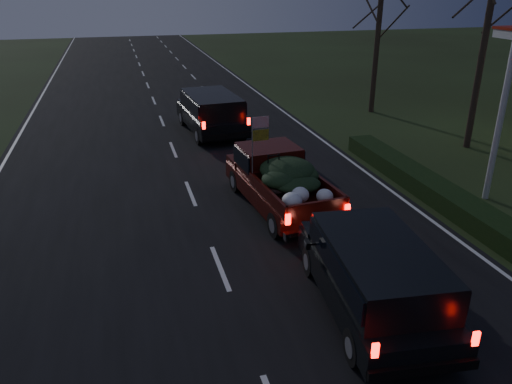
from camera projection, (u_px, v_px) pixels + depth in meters
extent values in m
plane|color=black|center=(220.00, 268.00, 12.66)|extent=(120.00, 120.00, 0.00)
cube|color=black|center=(220.00, 268.00, 12.65)|extent=(14.00, 120.00, 0.02)
cube|color=black|center=(425.00, 184.00, 17.12)|extent=(1.00, 10.00, 0.60)
cylinder|color=silver|center=(512.00, 61.00, 15.01)|extent=(0.20, 0.20, 9.00)
cylinder|color=black|center=(483.00, 47.00, 20.28)|extent=(0.28, 0.28, 8.50)
cylinder|color=black|center=(377.00, 47.00, 26.54)|extent=(0.28, 0.28, 7.00)
cube|color=#3F0C08|center=(279.00, 190.00, 15.89)|extent=(2.41, 5.12, 0.55)
cube|color=#3F0C08|center=(269.00, 159.00, 16.37)|extent=(1.97, 1.74, 0.89)
cube|color=black|center=(269.00, 156.00, 16.33)|extent=(2.06, 1.65, 0.55)
cube|color=#3F0C08|center=(296.00, 196.00, 14.66)|extent=(2.07, 2.93, 0.06)
ellipsoid|color=black|center=(291.00, 176.00, 14.93)|extent=(1.74, 1.92, 0.60)
cylinder|color=gray|center=(252.00, 150.00, 15.04)|extent=(0.03, 0.03, 1.99)
cube|color=red|center=(261.00, 122.00, 14.80)|extent=(0.52, 0.06, 0.34)
cube|color=gold|center=(261.00, 135.00, 14.96)|extent=(0.52, 0.06, 0.34)
cube|color=black|center=(211.00, 118.00, 23.81)|extent=(2.62, 5.50, 0.67)
cube|color=black|center=(212.00, 104.00, 23.27)|extent=(2.38, 4.05, 0.89)
cube|color=black|center=(212.00, 102.00, 23.23)|extent=(2.48, 3.94, 0.54)
cube|color=black|center=(371.00, 284.00, 10.86)|extent=(2.54, 5.08, 0.61)
cube|color=black|center=(378.00, 263.00, 10.35)|extent=(2.28, 3.75, 0.81)
cube|color=black|center=(379.00, 260.00, 10.32)|extent=(2.37, 3.66, 0.49)
cube|color=black|center=(307.00, 245.00, 11.33)|extent=(0.12, 0.23, 0.16)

